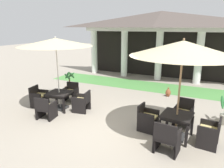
{
  "coord_description": "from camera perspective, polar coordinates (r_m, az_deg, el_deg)",
  "views": [
    {
      "loc": [
        2.88,
        -5.47,
        3.26
      ],
      "look_at": [
        -0.2,
        1.0,
        1.26
      ],
      "focal_mm": 33.22,
      "sensor_mm": 36.0,
      "label": 1
    }
  ],
  "objects": [
    {
      "name": "patio_chair_mid_left_south",
      "position": [
        5.81,
        14.86,
        -14.27
      ],
      "size": [
        0.67,
        0.6,
        0.91
      ],
      "rotation": [
        0.0,
        0.0,
        -0.1
      ],
      "color": "black",
      "rests_on": "ground"
    },
    {
      "name": "patio_chair_mid_left_west",
      "position": [
        6.86,
        9.68,
        -9.28
      ],
      "size": [
        0.61,
        0.59,
        0.84
      ],
      "rotation": [
        0.0,
        0.0,
        -1.67
      ],
      "color": "black",
      "rests_on": "ground"
    },
    {
      "name": "background_pavilion",
      "position": [
        13.22,
        13.33,
        14.92
      ],
      "size": [
        10.4,
        2.8,
        4.13
      ],
      "color": "white",
      "rests_on": "ground"
    },
    {
      "name": "patio_umbrella_mid_left",
      "position": [
        6.0,
        18.98,
        9.1
      ],
      "size": [
        2.91,
        2.91,
        2.96
      ],
      "color": "#2D2D2D",
      "rests_on": "ground"
    },
    {
      "name": "terracotta_urn",
      "position": [
        10.3,
        15.19,
        -2.3
      ],
      "size": [
        0.24,
        0.24,
        0.45
      ],
      "color": "brown",
      "rests_on": "ground"
    },
    {
      "name": "patio_umbrella_near_foreground",
      "position": [
        8.23,
        -15.26,
        10.9
      ],
      "size": [
        2.81,
        2.81,
        2.9
      ],
      "color": "#2D2D2D",
      "rests_on": "ground"
    },
    {
      "name": "patio_chair_near_foreground_west",
      "position": [
        9.22,
        -19.55,
        -3.32
      ],
      "size": [
        0.63,
        0.69,
        0.85
      ],
      "rotation": [
        0.0,
        0.0,
        -1.41
      ],
      "color": "black",
      "rests_on": "ground"
    },
    {
      "name": "patio_chair_near_foreground_north",
      "position": [
        9.52,
        -11.25,
        -2.28
      ],
      "size": [
        0.66,
        0.62,
        0.82
      ],
      "rotation": [
        0.0,
        0.0,
        -2.98
      ],
      "color": "black",
      "rests_on": "ground"
    },
    {
      "name": "potted_palm_left_edge",
      "position": [
        10.55,
        -11.51,
        -0.98
      ],
      "size": [
        0.51,
        0.5,
        1.19
      ],
      "color": "#995638",
      "rests_on": "ground"
    },
    {
      "name": "patio_chair_mid_left_east",
      "position": [
        6.5,
        25.3,
        -12.01
      ],
      "size": [
        0.6,
        0.64,
        0.85
      ],
      "rotation": [
        0.0,
        0.0,
        1.47
      ],
      "color": "black",
      "rests_on": "ground"
    },
    {
      "name": "patio_chair_near_foreground_east",
      "position": [
        8.26,
        -8.22,
        -4.87
      ],
      "size": [
        0.67,
        0.66,
        0.83
      ],
      "rotation": [
        0.0,
        0.0,
        -4.55
      ],
      "color": "black",
      "rests_on": "ground"
    },
    {
      "name": "patio_table_mid_left",
      "position": [
        6.52,
        17.41,
        -8.83
      ],
      "size": [
        0.93,
        0.93,
        0.75
      ],
      "rotation": [
        0.0,
        0.0,
        -0.1
      ],
      "color": "black",
      "rests_on": "ground"
    },
    {
      "name": "patio_chair_near_foreground_south",
      "position": [
        7.92,
        -17.78,
        -6.44
      ],
      "size": [
        0.67,
        0.65,
        0.85
      ],
      "rotation": [
        0.0,
        0.0,
        0.16
      ],
      "color": "black",
      "rests_on": "ground"
    },
    {
      "name": "lawn_strip",
      "position": [
        11.83,
        10.37,
        -0.63
      ],
      "size": [
        12.2,
        1.98,
        0.01
      ],
      "primitive_type": "cube",
      "color": "#519347",
      "rests_on": "ground"
    },
    {
      "name": "patio_table_near_foreground",
      "position": [
        8.63,
        -14.29,
        -2.86
      ],
      "size": [
        1.0,
        1.0,
        0.7
      ],
      "rotation": [
        0.0,
        0.0,
        0.16
      ],
      "color": "black",
      "rests_on": "ground"
    },
    {
      "name": "ground_plane",
      "position": [
        6.98,
        -2.09,
        -12.24
      ],
      "size": [
        60.0,
        60.0,
        0.0
      ],
      "primitive_type": "plane",
      "color": "#9E9384"
    },
    {
      "name": "patio_chair_mid_left_north",
      "position": [
        7.44,
        19.07,
        -7.73
      ],
      "size": [
        0.62,
        0.62,
        0.91
      ],
      "rotation": [
        0.0,
        0.0,
        -3.24
      ],
      "color": "black",
      "rests_on": "ground"
    }
  ]
}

